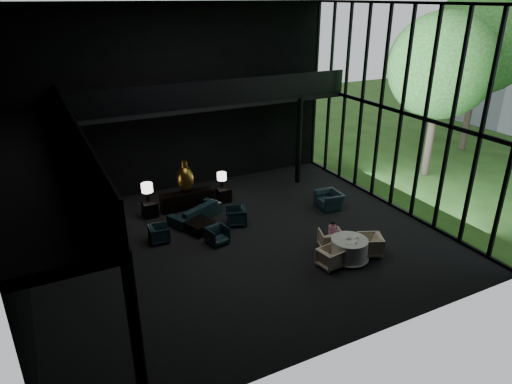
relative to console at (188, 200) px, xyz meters
name	(u,v)px	position (x,y,z in m)	size (l,w,h in m)	color
floor	(243,242)	(0.81, -3.62, -0.36)	(14.00, 12.00, 0.02)	black
ceiling	(239,2)	(0.81, -3.62, 7.64)	(14.00, 12.00, 0.02)	black
wall_back	(182,100)	(0.81, 2.38, 3.64)	(14.00, 0.04, 8.00)	black
wall_front	(358,203)	(0.81, -9.62, 3.64)	(14.00, 0.04, 8.00)	black
wall_left	(1,169)	(-6.19, -3.62, 3.64)	(0.04, 12.00, 8.00)	black
curtain_wall	(402,112)	(7.76, -3.62, 3.64)	(0.20, 12.00, 8.00)	black
mezzanine_left	(42,163)	(-5.19, -3.62, 3.64)	(2.00, 12.00, 0.25)	black
mezzanine_back	(212,102)	(1.81, 1.38, 3.64)	(12.00, 2.00, 0.25)	black
railing_left	(77,137)	(-4.19, -3.62, 4.24)	(0.06, 12.00, 1.00)	black
railing_back	(221,92)	(1.81, 0.38, 4.24)	(12.00, 0.06, 1.00)	black
column_sw	(136,338)	(-4.19, -9.32, 1.64)	(0.24, 0.24, 4.00)	black
column_nw	(68,163)	(-4.19, 2.08, 1.64)	(0.24, 0.24, 4.00)	black
column_ne	(299,142)	(5.61, 0.38, 1.64)	(0.24, 0.24, 4.00)	black
tree_near	(441,66)	(11.81, -1.62, 4.88)	(4.80, 4.80, 7.65)	#382D23
tree_far	(482,41)	(16.81, 0.38, 5.63)	(5.60, 5.60, 8.80)	#382D23
console	(188,200)	(0.00, 0.00, 0.00)	(2.25, 0.51, 0.72)	black
bronze_urn	(185,178)	(0.00, 0.12, 0.92)	(0.71, 0.71, 1.32)	#AD7532
side_table_left	(150,209)	(-1.60, -0.07, -0.05)	(0.55, 0.55, 0.61)	black
table_lamp_left	(147,188)	(-1.60, 0.11, 0.79)	(0.45, 0.45, 0.75)	black
side_table_right	(224,195)	(1.60, -0.07, -0.06)	(0.55, 0.55, 0.60)	black
table_lamp_right	(222,177)	(1.60, 0.07, 0.72)	(0.40, 0.40, 0.67)	black
sofa	(195,208)	(-0.08, -1.14, 0.11)	(2.39, 0.70, 0.93)	black
lounge_armchair_west	(159,234)	(-1.85, -2.26, -0.04)	(0.61, 0.57, 0.63)	black
lounge_armchair_east	(236,215)	(1.18, -2.28, 0.02)	(0.73, 0.68, 0.75)	black
lounge_armchair_south	(217,235)	(-0.04, -3.32, -0.04)	(0.63, 0.59, 0.65)	#152A33
window_armchair	(329,198)	(5.27, -2.66, 0.09)	(1.03, 0.67, 0.90)	black
coffee_table	(200,226)	(-0.29, -2.17, -0.15)	(0.93, 0.93, 0.41)	black
dining_table	(349,251)	(3.48, -6.31, -0.03)	(1.39, 1.39, 0.75)	white
dining_chair_north	(331,239)	(3.34, -5.47, 0.03)	(0.75, 0.70, 0.77)	#CBB293
dining_chair_east	(370,244)	(4.31, -6.39, 0.05)	(0.80, 0.75, 0.82)	beige
dining_chair_west	(330,258)	(2.64, -6.41, -0.03)	(0.64, 0.60, 0.66)	beige
child	(332,228)	(3.44, -5.39, 0.38)	(0.27, 0.27, 0.58)	#E1A2C6
plate_a	(350,243)	(3.33, -6.51, 0.40)	(0.24, 0.24, 0.01)	white
plate_b	(350,236)	(3.62, -6.16, 0.40)	(0.23, 0.23, 0.02)	white
saucer	(357,238)	(3.75, -6.35, 0.40)	(0.16, 0.16, 0.01)	white
coffee_cup	(358,237)	(3.76, -6.36, 0.44)	(0.08, 0.08, 0.06)	white
cereal_bowl	(349,238)	(3.46, -6.27, 0.43)	(0.16, 0.16, 0.08)	white
cream_pot	(356,243)	(3.49, -6.63, 0.43)	(0.06, 0.06, 0.07)	#99999E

